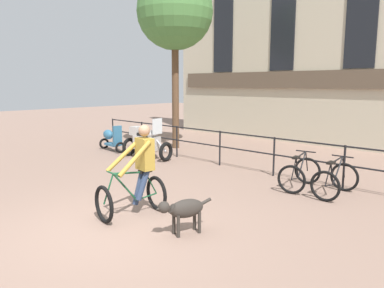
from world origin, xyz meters
name	(u,v)px	position (x,y,z in m)	size (l,w,h in m)	color
ground_plane	(108,229)	(0.00, 0.00, 0.00)	(60.00, 60.00, 0.00)	#8E7060
canal_railing	(274,150)	(0.00, 5.20, 0.71)	(15.05, 0.05, 1.05)	black
cyclist_with_bike	(137,175)	(-0.21, 0.81, 0.76)	(0.83, 1.25, 1.70)	black
dog	(183,209)	(1.07, 0.75, 0.42)	(0.44, 0.99, 0.61)	#332D28
parked_motorcycle	(146,142)	(-4.28, 4.33, 0.56)	(1.81, 0.87, 1.35)	black
parked_bicycle_near_lamp	(300,174)	(1.11, 4.54, 0.36)	(0.81, 1.19, 0.86)	black
parked_bicycle_mid_left	(335,180)	(1.96, 4.54, 0.36)	(0.68, 1.12, 0.86)	black
parked_scooter	(111,138)	(-6.34, 4.34, 0.46)	(1.31, 0.51, 0.96)	black
tree_canalside_left	(175,12)	(-5.09, 6.42, 5.02)	(2.79, 2.79, 6.45)	brown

